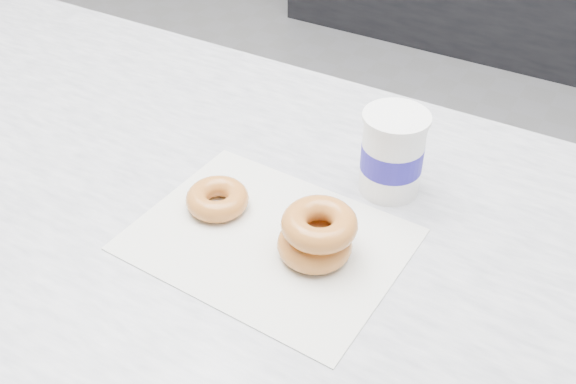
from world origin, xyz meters
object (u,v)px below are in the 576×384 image
at_px(donut_single, 217,199).
at_px(coffee_cup, 392,152).
at_px(donut_stack, 317,234).
at_px(counter, 204,362).

bearing_deg(donut_single, coffee_cup, 41.06).
relative_size(donut_stack, coffee_cup, 1.10).
bearing_deg(counter, coffee_cup, 24.60).
distance_m(counter, coffee_cup, 0.59).
bearing_deg(counter, donut_single, -19.68).
xyz_separation_m(donut_single, donut_stack, (0.16, -0.01, 0.02)).
height_order(counter, coffee_cup, coffee_cup).
height_order(counter, donut_stack, donut_stack).
bearing_deg(coffee_cup, donut_single, -138.05).
bearing_deg(counter, donut_stack, -10.05).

